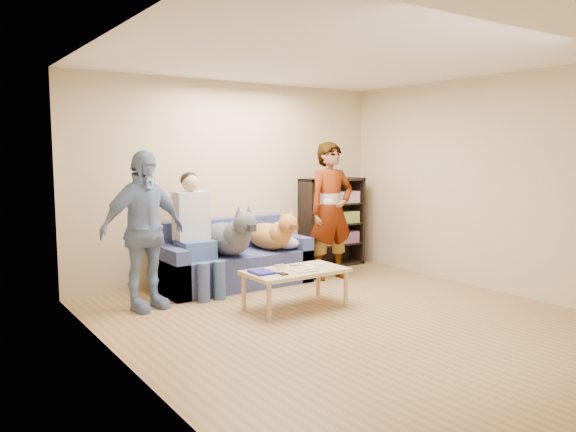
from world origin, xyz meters
TOP-DOWN VIEW (x-y plane):
  - ground at (0.00, 0.00)m, footprint 5.00×5.00m
  - ceiling at (0.00, 0.00)m, footprint 5.00×5.00m
  - wall_back at (0.00, 2.50)m, footprint 4.50×0.00m
  - wall_left at (-2.25, 0.00)m, footprint 0.00×5.00m
  - wall_right at (2.25, 0.00)m, footprint 0.00×5.00m
  - blanket at (0.46, 1.89)m, footprint 0.43×0.36m
  - person_standing_right at (1.02, 1.68)m, footprint 0.69×0.48m
  - person_standing_left at (-1.56, 1.65)m, footprint 1.07×0.63m
  - held_controller at (0.82, 1.48)m, footprint 0.07×0.13m
  - notebook_blue at (-0.59, 0.83)m, footprint 0.20×0.26m
  - papers at (-0.14, 0.68)m, footprint 0.26×0.20m
  - magazine at (-0.11, 0.70)m, footprint 0.22×0.17m
  - camera_silver at (-0.31, 0.90)m, footprint 0.11×0.06m
  - controller_a at (0.09, 0.88)m, footprint 0.04×0.13m
  - controller_b at (0.17, 0.80)m, footprint 0.09×0.06m
  - headphone_cup_a at (0.01, 0.76)m, footprint 0.07×0.07m
  - headphone_cup_b at (0.01, 0.84)m, footprint 0.07×0.07m
  - pen_orange at (-0.21, 0.62)m, footprint 0.13×0.06m
  - pen_black at (-0.07, 0.96)m, footprint 0.13×0.08m
  - wallet at (-0.44, 0.66)m, footprint 0.07×0.12m
  - sofa at (-0.25, 2.10)m, footprint 1.90×0.85m
  - person_seated at (-0.81, 1.97)m, footprint 0.40×0.73m
  - dog_gray at (-0.39, 1.91)m, footprint 0.45×1.27m
  - dog_tan at (0.26, 1.95)m, footprint 0.39×1.15m
  - coffee_table at (-0.19, 0.78)m, footprint 1.10×0.60m
  - bookshelf at (1.55, 2.33)m, footprint 1.00×0.34m

SIDE VIEW (x-z plane):
  - ground at x=0.00m, z-range 0.00..0.00m
  - sofa at x=-0.25m, z-range -0.13..0.69m
  - coffee_table at x=-0.19m, z-range 0.16..0.58m
  - pen_orange at x=-0.21m, z-range 0.42..0.43m
  - pen_black at x=-0.07m, z-range 0.42..0.43m
  - papers at x=-0.14m, z-range 0.42..0.43m
  - wallet at x=-0.44m, z-range 0.42..0.43m
  - headphone_cup_a at x=0.01m, z-range 0.42..0.44m
  - headphone_cup_b at x=0.01m, z-range 0.42..0.44m
  - notebook_blue at x=-0.59m, z-range 0.42..0.45m
  - controller_a at x=0.09m, z-range 0.42..0.45m
  - controller_b at x=0.17m, z-range 0.42..0.45m
  - magazine at x=-0.11m, z-range 0.43..0.45m
  - camera_silver at x=-0.31m, z-range 0.42..0.47m
  - blanket at x=0.46m, z-range 0.43..0.58m
  - dog_tan at x=0.26m, z-range 0.34..0.91m
  - dog_gray at x=-0.39m, z-range 0.33..0.98m
  - bookshelf at x=1.55m, z-range 0.03..1.33m
  - person_seated at x=-0.81m, z-range 0.04..1.51m
  - person_standing_left at x=-1.56m, z-range 0.00..1.70m
  - person_standing_right at x=1.02m, z-range 0.00..1.81m
  - held_controller at x=0.82m, z-range 1.06..1.09m
  - wall_back at x=0.00m, z-range -0.95..3.55m
  - wall_left at x=-2.25m, z-range -1.20..3.80m
  - wall_right at x=2.25m, z-range -1.20..3.80m
  - ceiling at x=0.00m, z-range 2.60..2.60m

